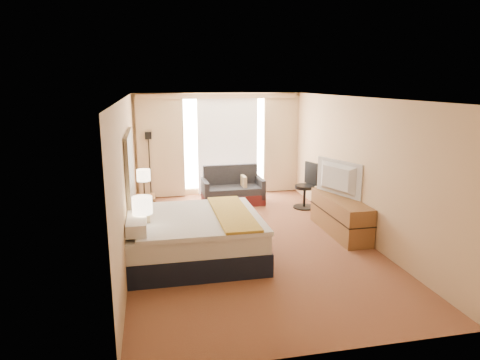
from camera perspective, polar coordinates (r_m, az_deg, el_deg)
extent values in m
cube|color=#5E261A|center=(8.03, 1.03, -7.95)|extent=(4.20, 7.00, 0.02)
cube|color=white|center=(7.51, 1.11, 10.93)|extent=(4.20, 7.00, 0.02)
cube|color=tan|center=(11.05, -2.99, 4.78)|extent=(4.20, 0.02, 2.60)
cube|color=tan|center=(4.45, 11.28, -7.86)|extent=(4.20, 0.02, 2.60)
cube|color=tan|center=(7.49, -14.79, 0.46)|extent=(0.02, 7.00, 2.60)
cube|color=tan|center=(8.38, 15.22, 1.73)|extent=(0.02, 7.00, 2.60)
cube|color=black|center=(7.69, -14.42, 0.64)|extent=(0.06, 1.85, 1.50)
cube|color=brown|center=(6.78, -12.72, -9.83)|extent=(0.45, 0.52, 0.55)
cube|color=brown|center=(9.14, -12.57, -3.84)|extent=(0.45, 0.52, 0.55)
cube|color=brown|center=(8.49, 13.21, -4.63)|extent=(0.50, 1.80, 0.70)
cube|color=white|center=(11.06, -1.69, 4.91)|extent=(2.30, 0.02, 2.30)
cube|color=beige|center=(10.81, -10.53, 4.24)|extent=(1.15, 0.09, 2.50)
cube|color=beige|center=(11.31, 5.42, 4.78)|extent=(0.90, 0.09, 2.50)
cube|color=silver|center=(11.03, -1.65, 4.62)|extent=(1.55, 0.04, 2.50)
cube|color=tan|center=(10.79, -2.94, 11.09)|extent=(4.00, 0.16, 0.12)
cube|color=black|center=(7.21, -6.05, -8.98)|extent=(2.15, 1.95, 0.36)
cube|color=white|center=(7.09, -6.11, -6.48)|extent=(2.10, 1.90, 0.31)
cube|color=white|center=(7.04, -5.48, -5.07)|extent=(1.97, 1.97, 0.07)
cube|color=gold|center=(7.11, -1.04, -4.41)|extent=(0.56, 1.97, 0.04)
cube|color=white|center=(6.52, -13.60, -5.67)|extent=(0.29, 0.80, 0.18)
cube|color=white|center=(7.43, -13.42, -3.39)|extent=(0.29, 0.80, 0.18)
cube|color=beige|center=(6.96, -12.34, -4.08)|extent=(0.10, 0.43, 0.37)
cube|color=#531817|center=(10.31, -0.97, -2.45)|extent=(1.45, 0.79, 0.26)
cube|color=#313237|center=(10.21, -0.92, -1.38)|extent=(1.34, 0.63, 0.16)
cube|color=#313237|center=(10.49, -1.32, 0.56)|extent=(1.34, 0.16, 0.57)
cube|color=#313237|center=(10.14, -4.68, -1.34)|extent=(0.11, 0.77, 0.46)
cube|color=#313237|center=(10.40, 2.64, -0.95)|extent=(0.11, 0.77, 0.46)
cube|color=beige|center=(10.22, 0.49, -0.36)|extent=(0.09, 0.36, 0.33)
cube|color=black|center=(10.99, -11.75, -2.39)|extent=(0.21, 0.21, 0.02)
cylinder|color=black|center=(10.82, -11.94, 1.51)|extent=(0.03, 0.03, 1.50)
cube|color=black|center=(10.69, -12.14, 5.84)|extent=(0.15, 0.15, 0.17)
cylinder|color=black|center=(10.10, 8.54, -3.59)|extent=(0.51, 0.51, 0.03)
cylinder|color=black|center=(10.03, 8.58, -2.21)|extent=(0.06, 0.06, 0.46)
cylinder|color=black|center=(9.98, 8.63, -0.90)|extent=(0.45, 0.45, 0.07)
cube|color=black|center=(10.03, 9.49, 0.88)|extent=(0.19, 0.40, 0.51)
cube|color=black|center=(6.74, -12.70, -7.26)|extent=(0.11, 0.11, 0.04)
cylinder|color=black|center=(6.67, -12.79, -5.57)|extent=(0.03, 0.03, 0.38)
cylinder|color=#FFE8BF|center=(6.59, -12.91, -3.29)|extent=(0.30, 0.30, 0.26)
cube|color=black|center=(9.01, -12.61, -2.12)|extent=(0.10, 0.10, 0.04)
cylinder|color=black|center=(8.97, -12.67, -0.94)|extent=(0.03, 0.03, 0.34)
cylinder|color=#FFE8BF|center=(8.91, -12.74, 0.63)|extent=(0.28, 0.28, 0.24)
cube|color=#7BA6BF|center=(6.78, -11.68, -6.79)|extent=(0.15, 0.15, 0.11)
cube|color=black|center=(8.92, -12.60, -2.18)|extent=(0.21, 0.18, 0.07)
imported|color=black|center=(8.49, 12.52, 0.22)|extent=(0.56, 1.16, 0.68)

